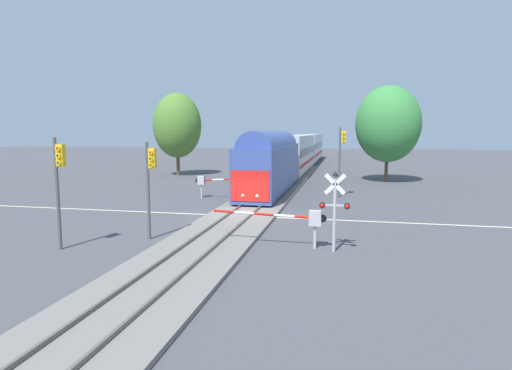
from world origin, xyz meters
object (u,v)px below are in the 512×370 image
Objects in this scene: crossing_signal_mast at (335,203)px; pine_left_background at (177,126)px; traffic_signal_far_side at (341,151)px; commuter_train at (298,152)px; oak_far_right at (388,124)px; crossing_gate_near at (303,219)px; crossing_gate_far at (208,181)px; traffic_signal_median at (150,175)px; traffic_signal_near_left at (59,175)px.

crossing_signal_mast is 36.77m from pine_left_background.
commuter_train is at bearing 105.60° from traffic_signal_far_side.
commuter_train is at bearing 138.33° from oak_far_right.
commuter_train is 38.64m from crossing_signal_mast.
crossing_gate_near is at bearing -102.28° from oak_far_right.
commuter_train is 10.65× the size of traffic_signal_far_side.
crossing_signal_mast is at bearing -99.34° from oak_far_right.
commuter_train is 24.74m from crossing_gate_far.
traffic_signal_near_left is at bearing -140.79° from traffic_signal_median.
crossing_gate_near is 1.11× the size of traffic_signal_median.
commuter_train is 16.69× the size of crossing_signal_mast.
traffic_signal_near_left is at bearing -166.54° from crossing_gate_near.
oak_far_right reaches higher than pine_left_background.
traffic_signal_far_side is at bearing 84.75° from crossing_gate_near.
oak_far_right reaches higher than crossing_signal_mast.
traffic_signal_near_left is (-1.67, -16.11, 2.05)m from crossing_gate_far.
traffic_signal_far_side is at bearing 56.58° from traffic_signal_near_left.
crossing_gate_near is 1.01× the size of crossing_gate_far.
crossing_gate_near is 1.48× the size of crossing_signal_mast.
traffic_signal_median is 4.13m from traffic_signal_near_left.
pine_left_background reaches higher than crossing_signal_mast.
traffic_signal_far_side is at bearing -35.03° from pine_left_background.
pine_left_background is at bearing 121.68° from crossing_gate_near.
traffic_signal_median reaches higher than crossing_signal_mast.
oak_far_right is at bearing 43.85° from crossing_gate_far.
pine_left_background is at bearing 109.98° from traffic_signal_median.
traffic_signal_median is (-9.10, 0.39, 1.04)m from crossing_signal_mast.
traffic_signal_median is at bearing -119.60° from traffic_signal_far_side.
oak_far_right is at bearing 68.98° from traffic_signal_far_side.
crossing_gate_far is (-9.19, 13.51, 0.02)m from crossing_gate_near.
crossing_gate_far is 1.09× the size of traffic_signal_median.
commuter_train is at bearing 28.41° from pine_left_background.
pine_left_background reaches higher than commuter_train.
crossing_gate_far is (-4.60, -24.28, -1.31)m from commuter_train.
traffic_signal_far_side is at bearing 60.40° from traffic_signal_median.
pine_left_background is at bearing 175.51° from oak_far_right.
oak_far_right is (17.00, 30.84, 2.76)m from traffic_signal_near_left.
pine_left_background is (-10.97, 30.18, 2.86)m from traffic_signal_median.
oak_far_right is (6.15, 28.24, 4.82)m from crossing_gate_near.
crossing_gate_near is 1.05× the size of traffic_signal_near_left.
commuter_train is 5.97× the size of oak_far_right.
oak_far_right is at bearing 63.94° from traffic_signal_median.
traffic_signal_far_side is at bearing 13.60° from crossing_gate_far.
crossing_signal_mast is 12.55m from traffic_signal_near_left.
traffic_signal_median is 32.24m from pine_left_background.
traffic_signal_median is (-7.66, 0.01, 1.89)m from crossing_gate_near.
commuter_train is 14.78m from oak_far_right.
crossing_gate_near is 35.79m from pine_left_background.
crossing_signal_mast is 17.51m from crossing_gate_far.
oak_far_right is (4.67, 12.15, 2.36)m from traffic_signal_far_side.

